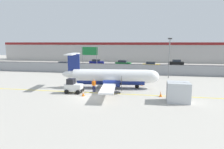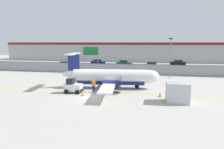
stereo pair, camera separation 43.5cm
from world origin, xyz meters
name	(u,v)px [view 1 (the left image)]	position (x,y,z in m)	size (l,w,h in m)	color
ground_plane	(97,93)	(0.00, 2.00, 0.00)	(140.00, 140.00, 0.01)	#ADA89E
perimeter_fence	(116,69)	(0.00, 18.00, 1.12)	(98.00, 0.10, 2.10)	gray
parking_lot_strip	(123,67)	(0.00, 29.50, 0.06)	(98.00, 17.00, 0.12)	#38383A
background_building	(129,52)	(0.00, 47.99, 3.26)	(91.00, 8.10, 6.50)	#BCB7B2
commuter_airplane	(112,77)	(1.54, 5.17, 1.60)	(13.96, 16.08, 4.92)	white
baggage_tug	(73,87)	(-2.92, 1.44, 0.86)	(2.34, 1.41, 1.88)	silver
ground_crew_worker	(94,85)	(-0.48, 2.50, 0.95)	(0.54, 0.43, 1.70)	#191E4C
cargo_container	(178,92)	(9.79, -0.29, 1.10)	(2.44, 2.04, 2.20)	#B7BCC1
traffic_cone_near_left	(101,89)	(0.32, 2.91, 0.31)	(0.36, 0.36, 0.64)	orange
traffic_cone_near_right	(83,93)	(-1.23, 0.27, 0.31)	(0.36, 0.36, 0.64)	orange
traffic_cone_far_left	(142,83)	(5.64, 7.63, 0.31)	(0.36, 0.36, 0.64)	orange
traffic_cone_far_right	(161,94)	(8.07, 1.62, 0.31)	(0.36, 0.36, 0.64)	orange
parked_car_0	(63,65)	(-14.68, 25.08, 0.89)	(4.26, 2.13, 1.58)	navy
parked_car_1	(97,62)	(-8.01, 33.12, 0.89)	(4.38, 2.42, 1.58)	navy
parked_car_2	(123,63)	(-0.14, 31.65, 0.89)	(4.39, 2.44, 1.58)	#19662D
parked_car_3	(151,65)	(7.34, 28.30, 0.89)	(4.39, 2.44, 1.58)	#B28C19
parked_car_4	(176,62)	(14.35, 35.86, 0.89)	(4.34, 2.32, 1.58)	black
apron_light_pole	(169,55)	(10.25, 14.94, 4.30)	(0.70, 0.30, 7.27)	slate
highway_sign	(90,53)	(-6.26, 20.42, 4.14)	(3.60, 0.14, 5.50)	slate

